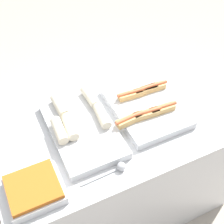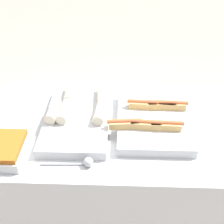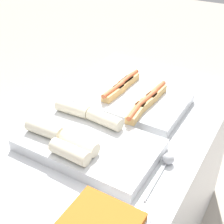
% 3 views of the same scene
% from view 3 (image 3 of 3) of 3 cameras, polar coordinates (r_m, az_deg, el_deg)
% --- Properties ---
extents(counter, '(1.43, 0.84, 0.87)m').
position_cam_3_polar(counter, '(1.71, 0.40, -14.23)').
color(counter, silver).
rests_on(counter, ground_plane).
extents(tray_hotdogs, '(0.43, 0.50, 0.10)m').
position_cam_3_polar(tray_hotdogs, '(1.54, 4.05, 2.32)').
color(tray_hotdogs, silver).
rests_on(tray_hotdogs, counter).
extents(tray_wraps, '(0.33, 0.55, 0.11)m').
position_cam_3_polar(tray_wraps, '(1.27, -4.79, -5.38)').
color(tray_wraps, silver).
rests_on(tray_wraps, counter).
extents(serving_spoon_near, '(0.24, 0.05, 0.05)m').
position_cam_3_polar(serving_spoon_near, '(1.21, 9.91, -9.08)').
color(serving_spoon_near, '#B2B5BA').
rests_on(serving_spoon_near, counter).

